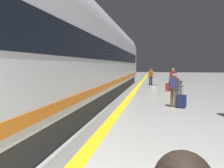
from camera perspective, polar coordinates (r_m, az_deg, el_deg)
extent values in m
cube|color=yellow|center=(11.43, 3.11, -4.82)|extent=(0.36, 80.00, 0.01)
cube|color=slate|center=(11.47, 1.63, -4.79)|extent=(0.56, 80.00, 0.01)
cube|color=#38383D|center=(9.93, -10.25, -4.32)|extent=(2.67, 31.52, 0.70)
cube|color=silver|center=(9.82, -10.41, 6.12)|extent=(2.90, 32.83, 2.90)
cylinder|color=silver|center=(9.95, -10.53, 14.20)|extent=(2.84, 32.18, 2.84)
cube|color=black|center=(9.83, -10.44, 8.16)|extent=(2.93, 30.86, 0.80)
cube|color=orange|center=(9.85, -10.31, -0.58)|extent=(2.94, 32.18, 0.24)
cube|color=gray|center=(14.94, -8.87, 4.68)|extent=(0.02, 0.90, 2.00)
cylinder|color=brown|center=(10.76, 14.62, -3.47)|extent=(0.13, 0.13, 0.79)
cylinder|color=brown|center=(10.71, 15.48, -3.52)|extent=(0.13, 0.13, 0.79)
cube|color=#4C4C51|center=(10.66, 15.13, 0.10)|extent=(0.37, 0.29, 0.56)
cylinder|color=#4C4C51|center=(10.73, 14.09, -0.10)|extent=(0.08, 0.08, 0.53)
cylinder|color=#4C4C51|center=(10.61, 16.20, -0.20)|extent=(0.08, 0.08, 0.53)
sphere|color=tan|center=(10.63, 15.18, 2.27)|extent=(0.21, 0.21, 0.21)
sphere|color=black|center=(10.63, 15.18, 2.40)|extent=(0.19, 0.19, 0.19)
cube|color=navy|center=(10.52, 14.90, 0.15)|extent=(0.28, 0.21, 0.38)
cube|color=#19234C|center=(10.62, 16.83, -4.00)|extent=(0.44, 0.35, 0.53)
cube|color=#19234C|center=(10.74, 17.00, -4.26)|extent=(0.29, 0.13, 0.29)
cylinder|color=black|center=(10.64, 15.96, -5.57)|extent=(0.04, 0.06, 0.06)
cylinder|color=black|center=(10.57, 17.44, -5.68)|extent=(0.04, 0.06, 0.06)
cylinder|color=gray|center=(10.54, 16.26, -1.56)|extent=(0.02, 0.02, 0.38)
cylinder|color=gray|center=(10.48, 17.36, -1.62)|extent=(0.02, 0.02, 0.38)
cube|color=black|center=(10.49, 16.83, -0.56)|extent=(0.21, 0.11, 0.02)
cylinder|color=#383842|center=(17.34, 14.57, -0.30)|extent=(0.14, 0.14, 0.85)
cylinder|color=#383842|center=(17.39, 15.14, -0.29)|extent=(0.14, 0.14, 0.85)
cube|color=red|center=(17.32, 14.91, 2.10)|extent=(0.38, 0.28, 0.61)
cylinder|color=red|center=(17.26, 14.19, 1.94)|extent=(0.09, 0.09, 0.57)
cylinder|color=red|center=(17.40, 15.59, 1.93)|extent=(0.09, 0.09, 0.57)
sphere|color=tan|center=(17.31, 14.94, 3.54)|extent=(0.22, 0.22, 0.22)
sphere|color=black|center=(17.31, 14.94, 3.62)|extent=(0.20, 0.20, 0.20)
cube|color=navy|center=(17.18, 15.07, 2.14)|extent=(0.29, 0.20, 0.40)
cube|color=#A51E1E|center=(17.14, 13.83, -0.69)|extent=(0.44, 0.36, 0.52)
cube|color=#A51E1E|center=(17.25, 13.65, -0.87)|extent=(0.29, 0.14, 0.29)
cylinder|color=black|center=(17.05, 13.49, -1.69)|extent=(0.04, 0.06, 0.06)
cylinder|color=black|center=(17.18, 14.34, -1.66)|extent=(0.04, 0.06, 0.06)
cylinder|color=black|center=(21.98, 9.37, 0.76)|extent=(0.13, 0.13, 0.80)
cylinder|color=black|center=(22.00, 9.81, 0.76)|extent=(0.13, 0.13, 0.80)
cube|color=orange|center=(21.96, 9.62, 2.54)|extent=(0.35, 0.23, 0.57)
cylinder|color=orange|center=(21.95, 9.07, 2.42)|extent=(0.09, 0.09, 0.53)
cylinder|color=orange|center=(22.00, 10.15, 2.41)|extent=(0.09, 0.09, 0.53)
sphere|color=#A37556|center=(21.95, 9.63, 3.60)|extent=(0.21, 0.21, 0.21)
sphere|color=black|center=(21.95, 9.63, 3.66)|extent=(0.19, 0.19, 0.19)
cube|color=brown|center=(21.82, 9.66, 2.57)|extent=(0.26, 0.17, 0.38)
cube|color=#9E9EA3|center=(21.72, 10.42, 0.61)|extent=(0.39, 0.24, 0.61)
cube|color=#9E9EA3|center=(21.84, 10.40, 0.44)|extent=(0.31, 0.04, 0.34)
cylinder|color=black|center=(21.67, 10.04, -0.28)|extent=(0.02, 0.06, 0.06)
cylinder|color=black|center=(21.69, 10.80, -0.29)|extent=(0.02, 0.06, 0.06)
cylinder|color=gray|center=(21.63, 10.17, 1.91)|extent=(0.02, 0.02, 0.38)
cylinder|color=gray|center=(21.64, 10.73, 1.91)|extent=(0.02, 0.02, 0.38)
cube|color=black|center=(21.63, 10.46, 2.41)|extent=(0.22, 0.04, 0.02)
cylinder|color=#4C4C51|center=(15.00, 16.11, -1.09)|extent=(0.44, 0.44, 0.85)
cylinder|color=#262628|center=(14.96, 16.15, 0.64)|extent=(0.46, 0.46, 0.06)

